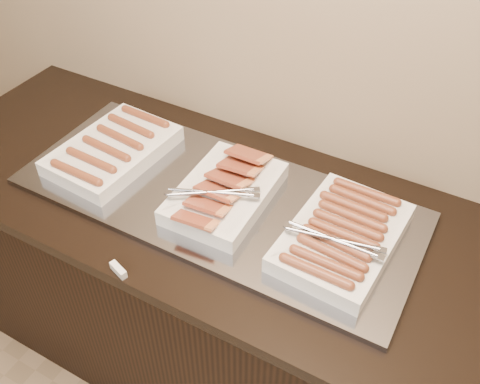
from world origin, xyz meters
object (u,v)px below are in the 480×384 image
(counter, at_px, (224,294))
(dish_right, at_px, (342,236))
(dish_left, at_px, (113,149))
(warming_tray, at_px, (216,198))
(dish_center, at_px, (224,192))

(counter, xyz_separation_m, dish_right, (0.38, -0.00, 0.50))
(dish_left, height_order, dish_right, dish_right)
(counter, height_order, dish_right, dish_right)
(warming_tray, bearing_deg, dish_right, -0.47)
(warming_tray, bearing_deg, counter, 0.00)
(dish_center, bearing_deg, warming_tray, 170.87)
(warming_tray, relative_size, dish_left, 2.92)
(counter, xyz_separation_m, dish_left, (-0.40, 0.00, 0.50))
(counter, height_order, dish_center, dish_center)
(dish_right, bearing_deg, dish_left, -176.94)
(counter, distance_m, dish_right, 0.63)
(counter, relative_size, dish_center, 5.31)
(dish_center, bearing_deg, dish_right, -1.44)
(counter, relative_size, warming_tray, 1.72)
(counter, relative_size, dish_left, 5.01)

